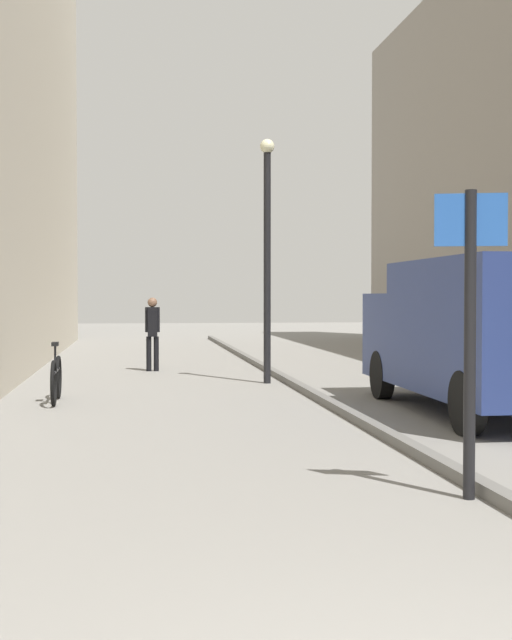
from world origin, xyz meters
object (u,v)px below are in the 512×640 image
Objects in this scene: delivery_van at (477,331)px; lamp_post at (267,244)px; pedestrian_main_foreground at (152,329)px; street_sign_post at (470,316)px; bicycle_leaning at (56,379)px.

lamp_post is (-2.36, 4.78, 1.52)m from delivery_van.
delivery_van reaches higher than pedestrian_main_foreground.
pedestrian_main_foreground is 9.08m from delivery_van.
lamp_post reaches higher than street_sign_post.
pedestrian_main_foreground is 13.20m from street_sign_post.
street_sign_post reaches higher than bicycle_leaning.
lamp_post is at bearing 116.82° from delivery_van.
bicycle_leaning is (-1.65, -5.66, -0.58)m from pedestrian_main_foreground.
lamp_post is at bearing -73.06° from street_sign_post.
street_sign_post reaches higher than pedestrian_main_foreground.
street_sign_post is 0.55× the size of lamp_post.
pedestrian_main_foreground is at bearing 72.88° from bicycle_leaning.
delivery_van is 3.11× the size of bicycle_leaning.
street_sign_post is at bearing 101.11° from pedestrian_main_foreground.
delivery_van is 1.16× the size of lamp_post.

